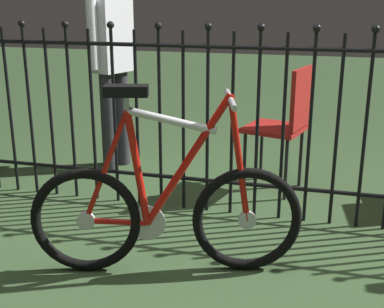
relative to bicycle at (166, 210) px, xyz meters
The scene contains 5 objects.
ground_plane 0.35m from the bicycle, 10.13° to the right, with size 20.00×20.00×0.00m, color #38522E.
iron_fence 0.84m from the bicycle, 84.11° to the left, with size 4.61×0.07×1.24m.
bicycle is the anchor object (origin of this frame).
chair_red 1.35m from the bicycle, 70.40° to the left, with size 0.46×0.46×0.87m.
person_visitor 1.81m from the bicycle, 121.47° to the left, with size 0.27×0.45×1.52m.
Camera 1 is at (0.59, -2.18, 1.32)m, focal length 48.34 mm.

